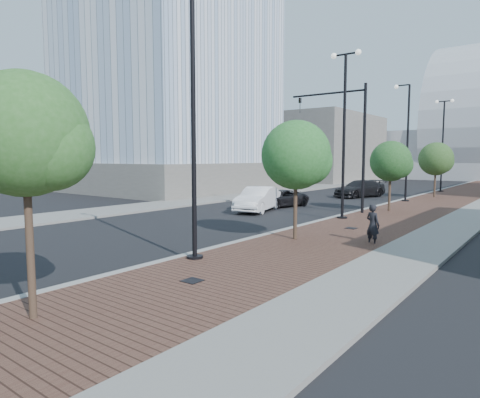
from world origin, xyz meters
The scene contains 21 objects.
sidewalk centered at (3.50, 40.00, 0.06)m, with size 7.00×140.00×0.12m, color #4C2D23.
curb centered at (0.00, 40.00, 0.07)m, with size 0.30×140.00×0.14m, color gray.
west_sidewalk centered at (-13.00, 40.00, 0.06)m, with size 4.00×140.00×0.12m, color slate.
white_sedan centered at (-5.47, 22.40, 0.81)m, with size 1.70×4.89×1.61m, color white.
dark_car_mid centered at (-5.70, 25.50, 0.61)m, with size 2.01×4.36×1.21m, color black.
dark_car_far centered at (-4.03, 36.22, 0.76)m, with size 2.14×5.25×1.52m, color black.
pedestrian centered at (4.45, 16.20, 0.84)m, with size 0.61×0.40×1.68m, color black.
streetlight_1 centered at (0.49, 10.00, 4.34)m, with size 1.44×0.56×9.21m.
streetlight_2 centered at (0.60, 22.00, 4.82)m, with size 1.72×0.56×9.28m.
streetlight_3 centered at (0.49, 34.00, 4.34)m, with size 1.44×0.56×9.21m.
streetlight_4 centered at (0.60, 46.00, 4.82)m, with size 1.72×0.56×9.28m.
traffic_mast centered at (-0.30, 25.00, 4.98)m, with size 5.09×0.20×8.00m.
tree_0 centered at (1.65, 4.02, 3.96)m, with size 2.58×2.56×5.26m.
tree_1 centered at (1.65, 15.02, 3.61)m, with size 2.85×2.85×5.05m.
tree_2 centered at (1.65, 27.02, 3.29)m, with size 2.59×2.57×4.59m.
tree_3 centered at (1.65, 39.02, 3.41)m, with size 2.85×2.85×4.85m.
tower_podium centered at (-24.00, 32.00, 1.50)m, with size 19.00×19.00×3.00m, color #635F59.
convention_center centered at (-2.00, 85.00, 6.00)m, with size 50.00×30.00×50.00m.
commercial_block_nw centered at (-20.00, 60.00, 5.00)m, with size 14.00×20.00×10.00m, color #68645D.
utility_cover_1 centered at (2.40, 8.00, 0.13)m, with size 0.50×0.50×0.02m, color black.
utility_cover_2 centered at (2.40, 19.00, 0.13)m, with size 0.50×0.50×0.02m, color black.
Camera 1 is at (10.34, -0.21, 3.50)m, focal length 31.59 mm.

